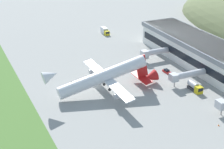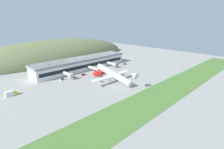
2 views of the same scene
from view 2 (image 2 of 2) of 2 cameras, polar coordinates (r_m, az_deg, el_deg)
ground_plane at (r=137.15m, az=-1.26°, el=-3.34°), size 373.43×373.43×0.00m
grass_strip_foreground at (r=114.38m, az=12.53°, el=-8.19°), size 336.09×25.93×0.08m
hill_backdrop at (r=240.33m, az=-18.08°, el=4.96°), size 229.20×77.96×48.96m
terminal_building at (r=181.24m, az=-9.80°, el=3.78°), size 102.34×19.17×11.48m
jetway_0 at (r=154.46m, az=-14.21°, el=0.10°), size 3.38×13.74×5.43m
jetway_1 at (r=168.59m, az=-5.91°, el=2.02°), size 3.38×16.13×5.43m
jetway_2 at (r=185.89m, az=-0.06°, el=3.59°), size 3.38×13.84×5.43m
cargo_airplane at (r=140.49m, az=0.29°, el=0.00°), size 40.08×46.97×14.05m
service_car_0 at (r=161.63m, az=-9.27°, el=-0.07°), size 4.41×2.00×1.43m
service_car_1 at (r=198.14m, az=4.22°, el=3.43°), size 3.64×1.64×1.63m
service_car_2 at (r=151.82m, az=-15.79°, el=-1.65°), size 4.65×1.94×1.65m
service_car_3 at (r=192.49m, az=1.71°, el=3.05°), size 4.21×1.70×1.61m
fuel_truck at (r=173.09m, az=-4.20°, el=1.65°), size 7.35×2.57×3.33m
box_truck at (r=135.36m, az=-30.12°, el=-5.42°), size 7.50×2.58×3.36m
traffic_cone_0 at (r=138.17m, az=-9.58°, el=-3.30°), size 0.52×0.52×0.58m
traffic_cone_1 at (r=184.29m, az=3.27°, el=2.24°), size 0.52×0.52×0.58m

